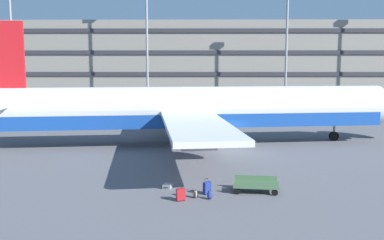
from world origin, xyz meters
name	(u,v)px	position (x,y,z in m)	size (l,w,h in m)	color
ground_plane	(232,151)	(0.00, 0.00, 0.00)	(600.00, 600.00, 0.00)	#5B5B60
terminal_structure	(212,63)	(0.00, 49.50, 7.49)	(179.93, 20.43, 14.98)	gray
airliner	(190,110)	(-3.60, 3.04, 3.21)	(41.77, 33.91, 11.01)	silver
light_mast_left	(11,26)	(-32.35, 32.58, 13.38)	(1.80, 0.50, 23.34)	gray
light_mast_center_left	(147,25)	(-10.85, 32.58, 13.46)	(1.80, 0.50, 23.49)	gray
light_mast_center_right	(287,40)	(11.21, 32.58, 11.13)	(1.80, 0.50, 18.97)	gray
suitcase_orange	(181,194)	(-3.90, -13.57, 0.37)	(0.52, 0.38, 0.79)	#B21E23
suitcase_black	(207,188)	(-2.45, -12.32, 0.38)	(0.50, 0.48, 0.90)	navy
suitcase_upright	(168,186)	(-4.77, -11.18, 0.13)	(0.61, 0.71, 0.25)	gray
backpack_red	(183,193)	(-3.82, -12.72, 0.20)	(0.38, 0.42, 0.48)	maroon
backpack_teal	(210,195)	(-2.31, -13.28, 0.23)	(0.32, 0.28, 0.53)	navy
backpack_silver	(195,194)	(-3.11, -13.03, 0.21)	(0.38, 0.37, 0.48)	gray
baggage_cart	(256,185)	(0.38, -11.91, 0.43)	(3.36, 1.59, 0.82)	#4C724C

